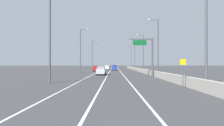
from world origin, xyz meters
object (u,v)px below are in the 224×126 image
Objects in this scene: lamp_post_right_third at (143,51)px; lamp_post_left_mid at (81,48)px; lamp_post_right_second at (157,44)px; lamp_post_left_far at (93,53)px; car_red_3 at (96,69)px; car_blue_1 at (115,68)px; lamp_post_right_near at (204,21)px; lamp_post_right_fourth at (134,54)px; car_white_0 at (107,67)px; overhead_sign_gantry at (149,52)px; speed_advisory_sign at (183,71)px; car_silver_2 at (101,71)px; lamp_post_left_near at (52,33)px; lamp_post_right_fifth at (131,56)px.

lamp_post_left_mid is (-17.25, -9.14, 0.00)m from lamp_post_right_third.
lamp_post_left_far is at bearing 117.35° from lamp_post_right_second.
lamp_post_left_far is 11.65m from car_red_3.
lamp_post_left_far is 2.87× the size of car_blue_1.
lamp_post_right_near is 1.00× the size of lamp_post_right_fourth.
lamp_post_left_mid is 28.20m from car_white_0.
overhead_sign_gantry is at bearing -78.43° from car_blue_1.
lamp_post_right_third and lamp_post_right_fourth have the same top height.
lamp_post_left_mid is 2.85× the size of car_white_0.
speed_advisory_sign is 55.18m from lamp_post_right_fourth.
lamp_post_right_fourth and lamp_post_left_far have the same top height.
car_red_3 is at bearing 99.08° from car_silver_2.
lamp_post_left_mid is at bearing 132.71° from car_silver_2.
lamp_post_left_near and lamp_post_left_mid have the same top height.
lamp_post_left_near is at bearing -100.78° from car_blue_1.
lamp_post_right_near is 1.00× the size of lamp_post_right_fifth.
car_white_0 is (-11.23, -0.99, -5.59)m from lamp_post_right_fourth.
lamp_post_right_fifth is at bearing 88.73° from lamp_post_right_fourth.
lamp_post_left_near is 36.00m from car_red_3.
lamp_post_right_third is 1.00× the size of lamp_post_right_fifth.
lamp_post_right_fourth is 1.00× the size of lamp_post_right_fifth.
lamp_post_right_third is at bearing 89.40° from lamp_post_right_second.
lamp_post_right_near is 1.00× the size of lamp_post_left_far.
lamp_post_left_near is at bearing -107.89° from lamp_post_right_fourth.
lamp_post_right_fifth is at bearing 76.44° from lamp_post_left_near.
lamp_post_left_far is at bearing 100.54° from car_silver_2.
lamp_post_right_third and lamp_post_left_mid have the same top height.
lamp_post_left_far is at bearing 89.38° from lamp_post_left_mid.
lamp_post_left_near is at bearing 160.00° from lamp_post_right_near.
car_silver_2 is at bearing -80.92° from car_red_3.
car_white_0 is (-11.32, 55.79, -5.59)m from lamp_post_right_near.
overhead_sign_gantry is 0.65× the size of lamp_post_right_fourth.
speed_advisory_sign is at bearing -91.22° from lamp_post_right_fourth.
car_silver_2 is at bearing 115.65° from speed_advisory_sign.
lamp_post_right_third is at bearing 87.37° from speed_advisory_sign.
lamp_post_left_mid is at bearing 144.05° from overhead_sign_gantry.
overhead_sign_gantry is 18.95m from lamp_post_left_near.
overhead_sign_gantry is 27.15m from car_red_3.
car_white_0 is 0.96× the size of car_silver_2.
car_white_0 is at bearing 90.11° from car_silver_2.
lamp_post_right_fifth is at bearing 55.10° from lamp_post_left_far.
car_silver_2 is (5.36, -28.78, -5.56)m from lamp_post_left_far.
lamp_post_right_fourth and lamp_post_left_near have the same top height.
lamp_post_right_second is 21.10m from lamp_post_left_near.
lamp_post_right_fifth is 2.87× the size of car_blue_1.
car_blue_1 is (3.12, -6.30, 0.06)m from car_white_0.
car_silver_2 is (5.23, 16.64, -5.56)m from lamp_post_left_near.
lamp_post_right_near is 56.78m from lamp_post_right_fourth.
lamp_post_right_near is 1.00× the size of lamp_post_left_near.
lamp_post_right_fourth is (1.61, 39.06, 1.82)m from overhead_sign_gantry.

